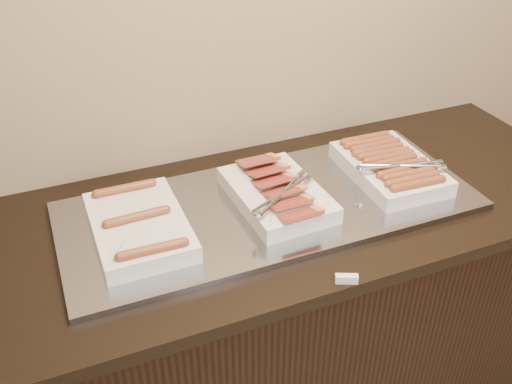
% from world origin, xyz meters
% --- Properties ---
extents(counter, '(2.06, 0.76, 0.90)m').
position_xyz_m(counter, '(0.00, 2.13, 0.45)').
color(counter, black).
rests_on(counter, ground).
extents(warming_tray, '(1.20, 0.50, 0.02)m').
position_xyz_m(warming_tray, '(-0.01, 2.13, 0.91)').
color(warming_tray, '#979AA5').
rests_on(warming_tray, counter).
extents(dish_left, '(0.24, 0.36, 0.07)m').
position_xyz_m(dish_left, '(-0.39, 2.13, 0.95)').
color(dish_left, silver).
rests_on(dish_left, warming_tray).
extents(dish_center, '(0.26, 0.37, 0.09)m').
position_xyz_m(dish_center, '(0.01, 2.13, 0.95)').
color(dish_center, silver).
rests_on(dish_center, warming_tray).
extents(dish_right, '(0.27, 0.36, 0.08)m').
position_xyz_m(dish_right, '(0.39, 2.13, 0.95)').
color(dish_right, silver).
rests_on(dish_right, warming_tray).
extents(label_holder, '(0.06, 0.04, 0.02)m').
position_xyz_m(label_holder, '(0.04, 1.77, 0.91)').
color(label_holder, silver).
rests_on(label_holder, counter).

